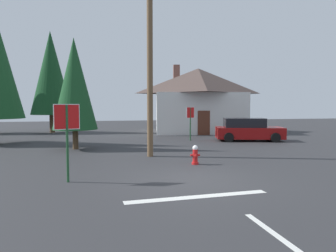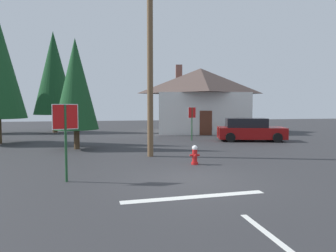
{
  "view_description": "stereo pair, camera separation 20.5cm",
  "coord_description": "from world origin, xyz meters",
  "px_view_note": "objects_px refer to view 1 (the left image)",
  "views": [
    {
      "loc": [
        -3.03,
        -9.81,
        2.45
      ],
      "look_at": [
        -0.04,
        4.06,
        1.5
      ],
      "focal_mm": 33.44,
      "sensor_mm": 36.0,
      "label": 1
    },
    {
      "loc": [
        -2.83,
        -9.85,
        2.45
      ],
      "look_at": [
        -0.04,
        4.06,
        1.5
      ],
      "focal_mm": 33.44,
      "sensor_mm": 36.0,
      "label": 2
    }
  ],
  "objects_px": {
    "pine_tree_short_left": "(74,84)",
    "pine_tree_far_center": "(51,73)",
    "fire_hydrant": "(195,155)",
    "stop_sign_far": "(190,117)",
    "house": "(198,99)",
    "stop_sign_near": "(67,126)",
    "parked_car": "(248,130)",
    "utility_pole": "(150,59)"
  },
  "relations": [
    {
      "from": "pine_tree_short_left",
      "to": "pine_tree_far_center",
      "type": "height_order",
      "value": "pine_tree_far_center"
    },
    {
      "from": "fire_hydrant",
      "to": "stop_sign_far",
      "type": "xyz_separation_m",
      "value": [
        2.25,
        8.43,
        1.27
      ]
    },
    {
      "from": "house",
      "to": "stop_sign_far",
      "type": "bearing_deg",
      "value": -111.64
    },
    {
      "from": "stop_sign_near",
      "to": "pine_tree_far_center",
      "type": "distance_m",
      "value": 19.76
    },
    {
      "from": "house",
      "to": "pine_tree_short_left",
      "type": "height_order",
      "value": "house"
    },
    {
      "from": "stop_sign_far",
      "to": "parked_car",
      "type": "xyz_separation_m",
      "value": [
        3.83,
        -0.99,
        -0.91
      ]
    },
    {
      "from": "stop_sign_far",
      "to": "stop_sign_near",
      "type": "bearing_deg",
      "value": -124.2
    },
    {
      "from": "utility_pole",
      "to": "parked_car",
      "type": "xyz_separation_m",
      "value": [
        7.58,
        5.05,
        -3.87
      ]
    },
    {
      "from": "pine_tree_short_left",
      "to": "house",
      "type": "bearing_deg",
      "value": 43.32
    },
    {
      "from": "fire_hydrant",
      "to": "pine_tree_far_center",
      "type": "height_order",
      "value": "pine_tree_far_center"
    },
    {
      "from": "utility_pole",
      "to": "pine_tree_far_center",
      "type": "relative_size",
      "value": 0.99
    },
    {
      "from": "utility_pole",
      "to": "pine_tree_far_center",
      "type": "distance_m",
      "value": 16.17
    },
    {
      "from": "fire_hydrant",
      "to": "pine_tree_far_center",
      "type": "distance_m",
      "value": 19.59
    },
    {
      "from": "stop_sign_near",
      "to": "parked_car",
      "type": "relative_size",
      "value": 0.52
    },
    {
      "from": "stop_sign_near",
      "to": "pine_tree_far_center",
      "type": "bearing_deg",
      "value": 99.48
    },
    {
      "from": "fire_hydrant",
      "to": "stop_sign_far",
      "type": "relative_size",
      "value": 0.34
    },
    {
      "from": "parked_car",
      "to": "pine_tree_far_center",
      "type": "xyz_separation_m",
      "value": [
        -14.13,
        9.73,
        4.54
      ]
    },
    {
      "from": "house",
      "to": "pine_tree_short_left",
      "type": "xyz_separation_m",
      "value": [
        -10.19,
        -9.61,
        0.6
      ]
    },
    {
      "from": "house",
      "to": "parked_car",
      "type": "bearing_deg",
      "value": -82.24
    },
    {
      "from": "stop_sign_far",
      "to": "house",
      "type": "bearing_deg",
      "value": 68.36
    },
    {
      "from": "house",
      "to": "pine_tree_far_center",
      "type": "relative_size",
      "value": 1.04
    },
    {
      "from": "parked_car",
      "to": "stop_sign_far",
      "type": "bearing_deg",
      "value": 165.53
    },
    {
      "from": "fire_hydrant",
      "to": "house",
      "type": "distance_m",
      "value": 16.36
    },
    {
      "from": "stop_sign_far",
      "to": "pine_tree_short_left",
      "type": "bearing_deg",
      "value": -160.17
    },
    {
      "from": "fire_hydrant",
      "to": "stop_sign_far",
      "type": "bearing_deg",
      "value": 75.08
    },
    {
      "from": "utility_pole",
      "to": "house",
      "type": "bearing_deg",
      "value": 63.36
    },
    {
      "from": "pine_tree_short_left",
      "to": "pine_tree_far_center",
      "type": "bearing_deg",
      "value": 104.05
    },
    {
      "from": "pine_tree_short_left",
      "to": "fire_hydrant",
      "type": "bearing_deg",
      "value": -47.88
    },
    {
      "from": "utility_pole",
      "to": "pine_tree_short_left",
      "type": "height_order",
      "value": "utility_pole"
    },
    {
      "from": "fire_hydrant",
      "to": "parked_car",
      "type": "xyz_separation_m",
      "value": [
        6.07,
        7.44,
        0.36
      ]
    },
    {
      "from": "stop_sign_near",
      "to": "utility_pole",
      "type": "bearing_deg",
      "value": 52.83
    },
    {
      "from": "pine_tree_far_center",
      "to": "house",
      "type": "bearing_deg",
      "value": -7.91
    },
    {
      "from": "stop_sign_far",
      "to": "pine_tree_far_center",
      "type": "distance_m",
      "value": 13.99
    },
    {
      "from": "stop_sign_near",
      "to": "utility_pole",
      "type": "height_order",
      "value": "utility_pole"
    },
    {
      "from": "stop_sign_near",
      "to": "pine_tree_short_left",
      "type": "xyz_separation_m",
      "value": [
        -0.35,
        7.76,
        1.82
      ]
    },
    {
      "from": "house",
      "to": "stop_sign_near",
      "type": "bearing_deg",
      "value": -119.55
    },
    {
      "from": "utility_pole",
      "to": "parked_car",
      "type": "distance_m",
      "value": 9.9
    },
    {
      "from": "utility_pole",
      "to": "stop_sign_far",
      "type": "bearing_deg",
      "value": 58.11
    },
    {
      "from": "stop_sign_near",
      "to": "house",
      "type": "height_order",
      "value": "house"
    },
    {
      "from": "parked_car",
      "to": "pine_tree_short_left",
      "type": "relative_size",
      "value": 0.78
    },
    {
      "from": "stop_sign_near",
      "to": "stop_sign_far",
      "type": "relative_size",
      "value": 1.07
    },
    {
      "from": "utility_pole",
      "to": "house",
      "type": "xyz_separation_m",
      "value": [
        6.5,
        12.96,
        -1.61
      ]
    }
  ]
}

